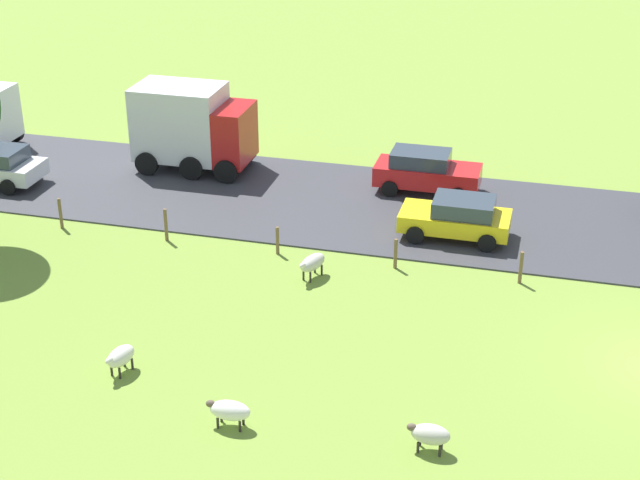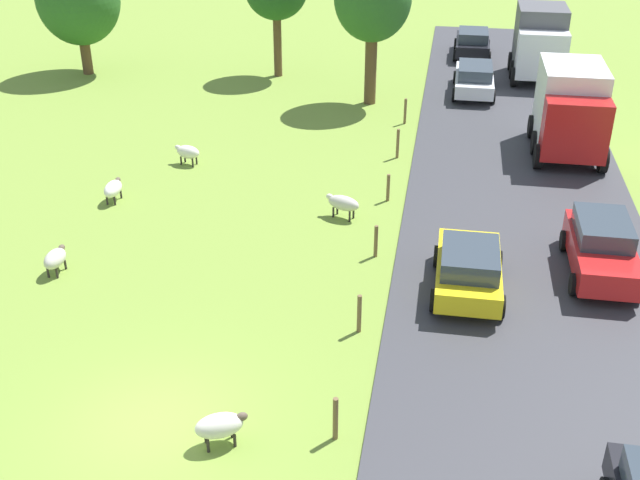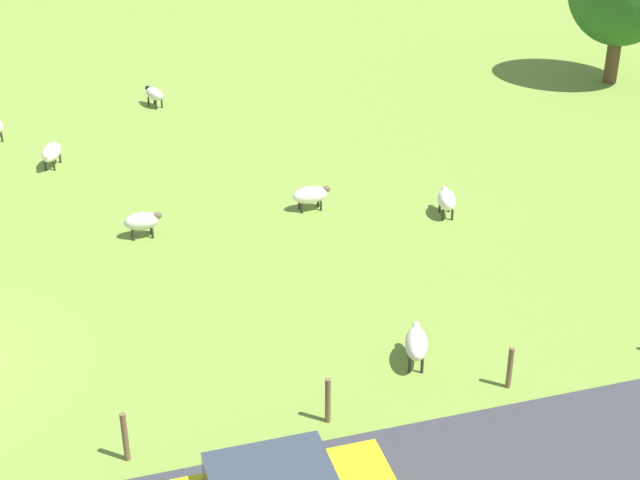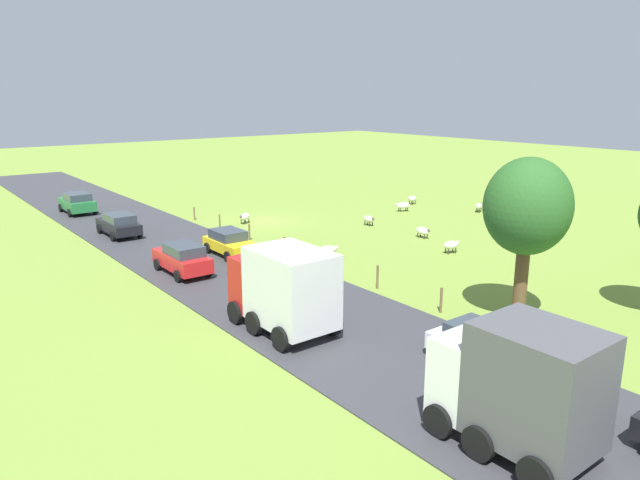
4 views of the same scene
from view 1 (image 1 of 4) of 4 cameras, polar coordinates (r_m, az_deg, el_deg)
name	(u,v)px [view 1 (image 1 of 4)]	position (r m, az deg, el deg)	size (l,w,h in m)	color
sheep_3	(312,263)	(31.33, -0.46, -1.36)	(1.29, 0.88, 0.81)	beige
sheep_4	(430,434)	(23.91, 6.52, -11.36)	(0.52, 1.08, 0.75)	beige
sheep_5	(120,357)	(27.09, -11.73, -6.77)	(1.13, 0.74, 0.78)	silver
sheep_7	(229,410)	(24.65, -5.38, -10.01)	(0.54, 1.17, 0.75)	white
fence_post_2	(521,268)	(31.68, 11.80, -1.61)	(0.12, 0.12, 1.12)	brown
fence_post_3	(396,254)	(32.06, 4.49, -0.81)	(0.12, 0.12, 1.07)	brown
fence_post_4	(278,241)	(32.95, -2.53, -0.03)	(0.12, 0.12, 1.01)	brown
fence_post_5	(166,225)	(34.25, -9.11, 0.89)	(0.12, 0.12, 1.22)	brown
fence_post_6	(60,213)	(36.03, -15.11, 1.53)	(0.12, 0.12, 1.16)	brown
truck_1	(192,126)	(40.06, -7.60, 6.72)	(2.72, 4.73, 3.48)	#B21919
car_2	(426,171)	(37.91, 6.28, 4.08)	(1.93, 4.08, 1.64)	red
car_6	(457,217)	(34.23, 8.14, 1.36)	(2.01, 3.84, 1.48)	yellow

